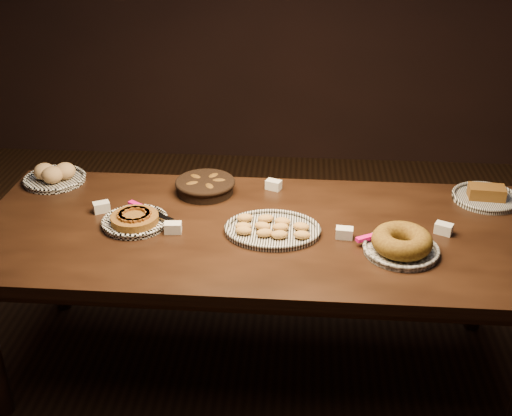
# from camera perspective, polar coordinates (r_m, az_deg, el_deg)

# --- Properties ---
(ground) EXTENTS (5.00, 5.00, 0.00)m
(ground) POSITION_cam_1_polar(r_m,az_deg,el_deg) (3.15, 0.18, -13.73)
(ground) COLOR black
(ground) RESTS_ON ground
(buffet_table) EXTENTS (2.40, 1.00, 0.75)m
(buffet_table) POSITION_cam_1_polar(r_m,az_deg,el_deg) (2.75, 0.20, -3.14)
(buffet_table) COLOR black
(buffet_table) RESTS_ON ground
(apple_tart_plate) EXTENTS (0.31, 0.30, 0.06)m
(apple_tart_plate) POSITION_cam_1_polar(r_m,az_deg,el_deg) (2.78, -10.70, -1.05)
(apple_tart_plate) COLOR white
(apple_tart_plate) RESTS_ON buffet_table
(madeleine_platter) EXTENTS (0.40, 0.32, 0.05)m
(madeleine_platter) POSITION_cam_1_polar(r_m,az_deg,el_deg) (2.67, 1.42, -1.87)
(madeleine_platter) COLOR black
(madeleine_platter) RESTS_ON buffet_table
(bundt_cake_plate) EXTENTS (0.34, 0.33, 0.09)m
(bundt_cake_plate) POSITION_cam_1_polar(r_m,az_deg,el_deg) (2.59, 12.80, -3.11)
(bundt_cake_plate) COLOR black
(bundt_cake_plate) RESTS_ON buffet_table
(croissant_basket) EXTENTS (0.31, 0.31, 0.07)m
(croissant_basket) POSITION_cam_1_polar(r_m,az_deg,el_deg) (3.00, -4.53, 2.05)
(croissant_basket) COLOR black
(croissant_basket) RESTS_ON buffet_table
(bread_roll_plate) EXTENTS (0.30, 0.30, 0.09)m
(bread_roll_plate) POSITION_cam_1_polar(r_m,az_deg,el_deg) (3.25, -17.49, 2.76)
(bread_roll_plate) COLOR white
(bread_roll_plate) RESTS_ON buffet_table
(loaf_plate) EXTENTS (0.30, 0.30, 0.07)m
(loaf_plate) POSITION_cam_1_polar(r_m,az_deg,el_deg) (3.12, 19.75, 1.01)
(loaf_plate) COLOR black
(loaf_plate) RESTS_ON buffet_table
(tent_cards) EXTENTS (1.56, 0.50, 0.04)m
(tent_cards) POSITION_cam_1_polar(r_m,az_deg,el_deg) (2.77, 0.82, -0.64)
(tent_cards) COLOR white
(tent_cards) RESTS_ON buffet_table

